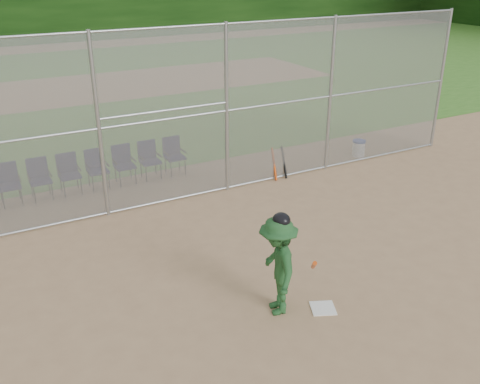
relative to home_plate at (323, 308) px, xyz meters
name	(u,v)px	position (x,y,z in m)	size (l,w,h in m)	color
ground	(312,307)	(-0.12, 0.13, -0.01)	(100.00, 100.00, 0.00)	tan
grass_strip	(71,90)	(-0.12, 18.13, 0.00)	(100.00, 100.00, 0.00)	#376F21
dirt_patch_far	(71,89)	(-0.12, 18.13, 0.00)	(24.00, 24.00, 0.00)	tan
backstop_fence	(187,113)	(-0.12, 5.13, 2.06)	(16.09, 0.09, 4.00)	gray
home_plate	(323,308)	(0.00, 0.00, 0.00)	(0.39, 0.39, 0.02)	white
batter_at_plate	(278,265)	(-0.69, 0.34, 0.84)	(1.10, 1.33, 1.76)	#205025
water_cooler	(359,148)	(5.33, 5.50, 0.23)	(0.37, 0.37, 0.47)	white
spare_bats	(279,163)	(2.40, 5.16, 0.40)	(0.36, 0.34, 0.83)	#D84C14
chair_1	(9,185)	(-3.93, 6.75, 0.47)	(0.54, 0.52, 0.96)	black
chair_2	(40,180)	(-3.25, 6.75, 0.47)	(0.54, 0.52, 0.96)	black
chair_3	(70,175)	(-2.57, 6.75, 0.47)	(0.54, 0.52, 0.96)	black
chair_4	(98,170)	(-1.89, 6.75, 0.47)	(0.54, 0.52, 0.96)	black
chair_5	(125,165)	(-1.20, 6.75, 0.47)	(0.54, 0.52, 0.96)	black
chair_6	(150,161)	(-0.52, 6.75, 0.47)	(0.54, 0.52, 0.96)	black
chair_7	(175,156)	(0.16, 6.75, 0.47)	(0.54, 0.52, 0.96)	black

